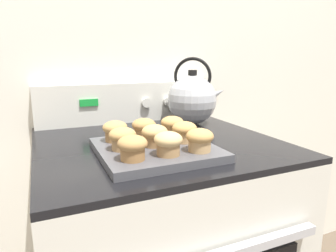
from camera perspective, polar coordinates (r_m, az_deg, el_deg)
name	(u,v)px	position (r m, az deg, el deg)	size (l,w,h in m)	color
wall_back	(123,45)	(1.29, -8.58, 15.02)	(8.00, 0.05, 2.40)	silver
control_panel	(129,102)	(1.25, -7.51, 4.48)	(0.73, 0.07, 0.16)	silver
muffin_pan	(155,149)	(0.84, -2.42, -4.49)	(0.31, 0.31, 0.02)	#4C4C51
muffin_r0_c0	(132,147)	(0.72, -6.78, -3.97)	(0.07, 0.07, 0.06)	olive
muffin_r0_c1	(168,143)	(0.74, 0.04, -3.21)	(0.07, 0.07, 0.06)	#A37A4C
muffin_r0_c2	(200,139)	(0.78, 6.06, -2.53)	(0.07, 0.07, 0.06)	tan
muffin_r1_c0	(123,138)	(0.80, -8.66, -2.25)	(0.07, 0.07, 0.06)	#A37A4C
muffin_r1_c1	(155,135)	(0.82, -2.57, -1.67)	(0.07, 0.07, 0.06)	#A37A4C
muffin_r1_c2	(184,131)	(0.86, 3.14, -0.99)	(0.07, 0.07, 0.06)	tan
muffin_r2_c0	(115,130)	(0.88, -10.03, -0.82)	(0.07, 0.07, 0.06)	olive
muffin_r2_c1	(144,128)	(0.91, -4.61, -0.29)	(0.07, 0.07, 0.06)	#A37A4C
muffin_r2_c2	(172,125)	(0.94, 0.82, 0.20)	(0.07, 0.07, 0.06)	#A37A4C
tea_kettle	(192,99)	(1.19, 4.68, 5.16)	(0.22, 0.20, 0.26)	#ADAFB5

